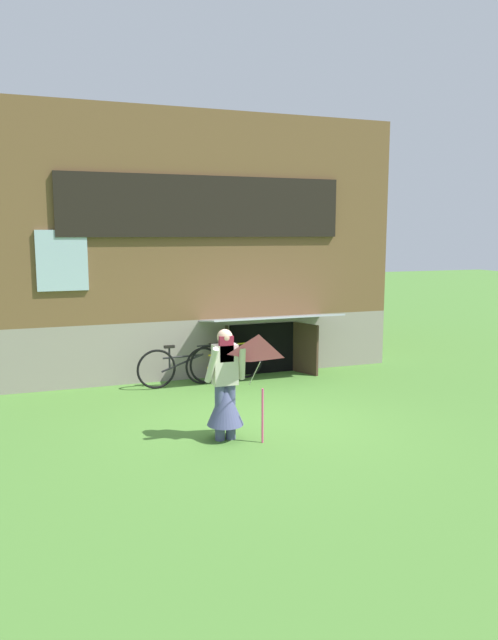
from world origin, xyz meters
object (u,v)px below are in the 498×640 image
(person, at_px, (225,394))
(bicycle_yellow, at_px, (225,362))
(kite, at_px, (259,359))
(bicycle_black, at_px, (183,366))

(person, bearing_deg, bicycle_yellow, 54.44)
(kite, bearing_deg, person, 125.07)
(kite, distance_m, bicycle_yellow, 3.83)
(person, distance_m, bicycle_yellow, 3.36)
(bicycle_yellow, bearing_deg, person, -116.43)
(kite, xyz_separation_m, bicycle_yellow, (0.66, 3.67, -0.86))
(kite, bearing_deg, bicycle_black, 93.65)
(person, relative_size, bicycle_black, 0.89)
(person, distance_m, kite, 0.80)
(bicycle_yellow, xyz_separation_m, bicycle_black, (-0.89, -0.11, 0.02))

